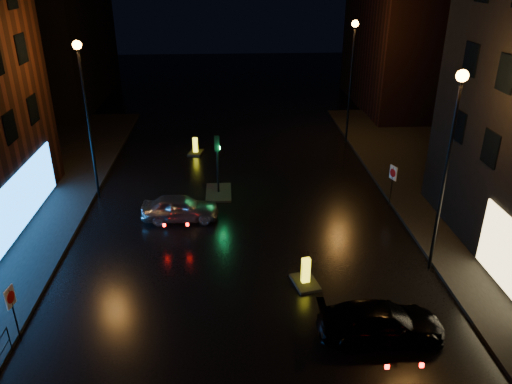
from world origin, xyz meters
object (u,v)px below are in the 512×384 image
at_px(road_sign_left, 11,302).
at_px(dark_sedan, 381,322).
at_px(bollard_far, 196,150).
at_px(traffic_signal, 218,185).
at_px(silver_hatchback, 180,208).
at_px(road_sign_right, 393,176).
at_px(bollard_near, 305,278).

bearing_deg(road_sign_left, dark_sedan, 4.91).
xyz_separation_m(bollard_far, road_sign_left, (-5.09, -18.03, 1.38)).
relative_size(traffic_signal, silver_hatchback, 0.91).
height_order(silver_hatchback, road_sign_left, road_sign_left).
relative_size(bollard_far, road_sign_left, 0.65).
relative_size(traffic_signal, bollard_far, 2.46).
relative_size(traffic_signal, dark_sedan, 0.79).
xyz_separation_m(dark_sedan, road_sign_left, (-12.40, 0.54, 0.99)).
relative_size(silver_hatchback, road_sign_right, 1.67).
bearing_deg(silver_hatchback, dark_sedan, -139.94).
distance_m(dark_sedan, bollard_far, 19.97).
bearing_deg(dark_sedan, road_sign_right, -17.78).
bearing_deg(bollard_far, dark_sedan, -56.50).
xyz_separation_m(traffic_signal, road_sign_right, (9.10, -2.05, 1.21)).
bearing_deg(bollard_far, bollard_near, -59.28).
xyz_separation_m(traffic_signal, bollard_far, (-1.61, 6.53, -0.26)).
distance_m(bollard_far, road_sign_left, 18.79).
distance_m(road_sign_left, road_sign_right, 18.41).
bearing_deg(bollard_far, traffic_signal, -64.14).
relative_size(silver_hatchback, dark_sedan, 0.87).
bearing_deg(traffic_signal, bollard_near, -67.86).
distance_m(silver_hatchback, road_sign_right, 11.06).
xyz_separation_m(traffic_signal, dark_sedan, (5.70, -12.05, 0.13)).
bearing_deg(silver_hatchback, traffic_signal, -32.24).
height_order(traffic_signal, road_sign_right, traffic_signal).
xyz_separation_m(traffic_signal, road_sign_left, (-6.70, -11.50, 1.12)).
xyz_separation_m(silver_hatchback, road_sign_right, (10.97, 0.88, 1.06)).
bearing_deg(traffic_signal, dark_sedan, -64.66).
distance_m(dark_sedan, bollard_near, 3.90).
xyz_separation_m(dark_sedan, bollard_near, (-2.12, 3.25, -0.37)).
bearing_deg(bollard_near, dark_sedan, -69.41).
height_order(traffic_signal, dark_sedan, traffic_signal).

